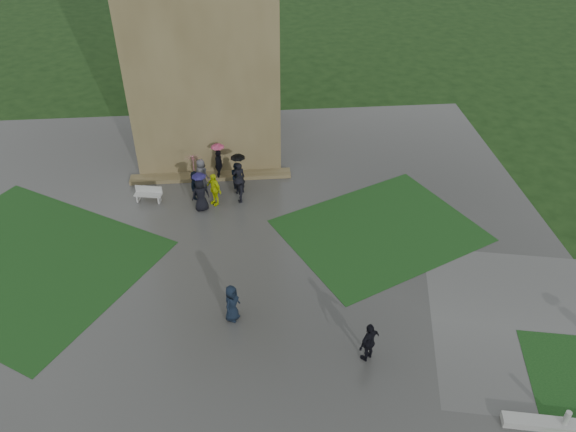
{
  "coord_description": "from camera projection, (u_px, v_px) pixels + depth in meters",
  "views": [
    {
      "loc": [
        2.05,
        -16.54,
        17.09
      ],
      "look_at": [
        3.89,
        5.0,
        1.2
      ],
      "focal_mm": 35.0,
      "sensor_mm": 36.0,
      "label": 1
    }
  ],
  "objects": [
    {
      "name": "ground",
      "position": [
        205.0,
        315.0,
        23.26
      ],
      "size": [
        120.0,
        120.0,
        0.0
      ],
      "primitive_type": "plane",
      "color": "black"
    },
    {
      "name": "plaza",
      "position": [
        206.0,
        282.0,
        24.86
      ],
      "size": [
        34.0,
        34.0,
        0.02
      ],
      "primitive_type": "cube",
      "color": "#363633",
      "rests_on": "ground"
    },
    {
      "name": "lawn_inset_left",
      "position": [
        23.0,
        263.0,
        25.87
      ],
      "size": [
        14.1,
        13.46,
        0.01
      ],
      "primitive_type": "cube",
      "rotation": [
        0.0,
        0.0,
        -0.56
      ],
      "color": "#123512",
      "rests_on": "plaza"
    },
    {
      "name": "lawn_inset_right",
      "position": [
        380.0,
        230.0,
        27.84
      ],
      "size": [
        11.12,
        10.15,
        0.01
      ],
      "primitive_type": "cube",
      "rotation": [
        0.0,
        0.0,
        0.44
      ],
      "color": "#123512",
      "rests_on": "plaza"
    },
    {
      "name": "tower_plinth",
      "position": [
        211.0,
        176.0,
        31.69
      ],
      "size": [
        9.0,
        0.8,
        0.22
      ],
      "primitive_type": "cube",
      "color": "brown",
      "rests_on": "plaza"
    },
    {
      "name": "bench",
      "position": [
        148.0,
        194.0,
        29.68
      ],
      "size": [
        1.51,
        0.73,
        0.84
      ],
      "rotation": [
        0.0,
        0.0,
        -0.19
      ],
      "color": "#A6A6A2",
      "rests_on": "plaza"
    },
    {
      "name": "visitor_cluster",
      "position": [
        213.0,
        178.0,
        29.72
      ],
      "size": [
        3.19,
        3.83,
        2.55
      ],
      "color": "black",
      "rests_on": "plaza"
    },
    {
      "name": "pedestrian_mid",
      "position": [
        232.0,
        303.0,
        22.59
      ],
      "size": [
        0.92,
        1.02,
        1.73
      ],
      "primitive_type": "imported",
      "rotation": [
        0.0,
        0.0,
        1.04
      ],
      "color": "black",
      "rests_on": "plaza"
    },
    {
      "name": "pedestrian_near",
      "position": [
        369.0,
        342.0,
        20.91
      ],
      "size": [
        1.2,
        1.12,
        1.8
      ],
      "primitive_type": "imported",
      "rotation": [
        0.0,
        0.0,
        3.81
      ],
      "color": "black",
      "rests_on": "plaza"
    }
  ]
}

